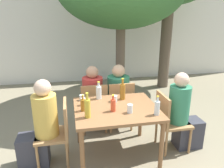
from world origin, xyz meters
TOP-DOWN VIEW (x-y plane):
  - ground_plane at (0.00, 0.00)m, footprint 30.00×30.00m
  - cafe_building_wall at (0.00, 3.88)m, footprint 10.00×0.08m
  - dining_table_front at (0.00, 0.00)m, footprint 1.16×0.99m
  - patio_chair_0 at (-0.81, 0.00)m, footprint 0.44×0.44m
  - patio_chair_1 at (0.81, 0.00)m, footprint 0.44×0.44m
  - patio_chair_2 at (-0.23, 0.73)m, footprint 0.44×0.44m
  - patio_chair_3 at (0.23, 0.73)m, footprint 0.44×0.44m
  - person_seated_0 at (-1.04, -0.00)m, footprint 0.56×0.32m
  - person_seated_1 at (1.05, -0.00)m, footprint 0.56×0.31m
  - person_seated_2 at (-0.23, 0.96)m, footprint 0.36×0.58m
  - person_seated_3 at (0.23, 0.96)m, footprint 0.40×0.60m
  - amber_bottle_0 at (0.16, 0.28)m, footprint 0.08×0.08m
  - soda_bottle_1 at (-0.07, -0.10)m, footprint 0.07×0.07m
  - water_bottle_2 at (0.47, -0.32)m, footprint 0.07×0.07m
  - amber_bottle_3 at (-0.46, -0.01)m, footprint 0.07×0.07m
  - oil_cruet_4 at (-0.42, -0.22)m, footprint 0.08×0.08m
  - water_bottle_5 at (-0.19, 0.38)m, footprint 0.08×0.08m
  - drinking_glass_0 at (-0.45, 0.36)m, footprint 0.07×0.07m
  - drinking_glass_1 at (0.14, -0.20)m, footprint 0.07×0.07m
  - drinking_glass_2 at (0.02, 0.21)m, footprint 0.08×0.08m
  - drinking_glass_3 at (-0.44, 0.17)m, footprint 0.06×0.06m

SIDE VIEW (x-z plane):
  - ground_plane at x=0.00m, z-range 0.00..0.00m
  - patio_chair_0 at x=-0.81m, z-range 0.06..0.97m
  - patio_chair_1 at x=0.81m, z-range 0.06..0.97m
  - patio_chair_2 at x=-0.23m, z-range 0.06..0.97m
  - patio_chair_3 at x=0.23m, z-range 0.06..0.97m
  - person_seated_2 at x=-0.23m, z-range -0.06..1.11m
  - person_seated_3 at x=0.23m, z-range -0.05..1.12m
  - person_seated_1 at x=1.05m, z-range -0.07..1.16m
  - person_seated_0 at x=-1.04m, z-range -0.07..1.17m
  - dining_table_front at x=0.00m, z-range 0.29..1.06m
  - drinking_glass_0 at x=-0.45m, z-range 0.77..0.85m
  - drinking_glass_2 at x=0.02m, z-range 0.77..0.87m
  - drinking_glass_3 at x=-0.44m, z-range 0.77..0.88m
  - drinking_glass_1 at x=0.14m, z-range 0.77..0.89m
  - amber_bottle_3 at x=-0.46m, z-range 0.74..0.97m
  - soda_bottle_1 at x=-0.07m, z-range 0.74..0.98m
  - water_bottle_2 at x=0.47m, z-range 0.74..1.00m
  - water_bottle_5 at x=-0.19m, z-range 0.74..1.01m
  - oil_cruet_4 at x=-0.42m, z-range 0.73..1.06m
  - amber_bottle_0 at x=0.16m, z-range 0.73..1.07m
  - cafe_building_wall at x=0.00m, z-range 0.00..2.80m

